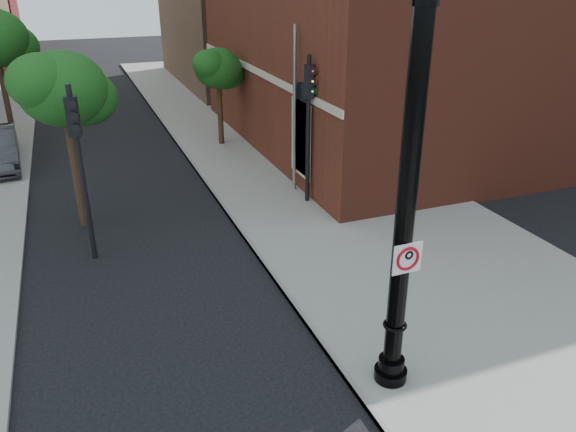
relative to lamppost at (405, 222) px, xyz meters
name	(u,v)px	position (x,y,z in m)	size (l,w,h in m)	color
ground	(240,396)	(-2.79, 0.71, -3.42)	(120.00, 120.00, 0.00)	black
sidewalk_right	(316,179)	(3.21, 10.71, -3.36)	(8.00, 60.00, 0.12)	gray
curb_edge	(214,193)	(-0.74, 10.71, -3.35)	(0.10, 60.00, 0.14)	gray
lamppost	(405,222)	(0.00, 0.00, 0.00)	(0.63, 0.63, 7.41)	black
no_parking_sign	(407,258)	(0.00, -0.19, -0.60)	(0.56, 0.06, 0.56)	white
traffic_signal_left	(78,146)	(-4.94, 7.36, -0.22)	(0.33, 0.40, 4.75)	black
traffic_signal_right	(309,107)	(2.02, 8.78, -0.12)	(0.39, 0.43, 4.90)	black
utility_pole	(295,113)	(2.01, 9.96, -0.58)	(0.11, 0.11, 5.68)	#999999
street_tree_a	(64,90)	(-5.07, 9.78, 0.73)	(2.92, 2.64, 5.27)	#311D13
street_tree_c	(218,70)	(1.10, 16.36, -0.09)	(2.35, 2.13, 4.24)	#311D13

